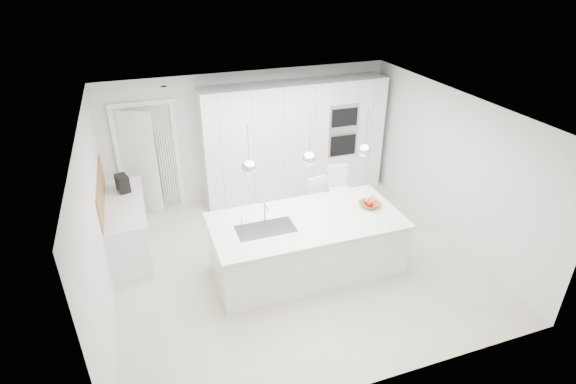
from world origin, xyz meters
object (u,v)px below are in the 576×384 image
object	(u,v)px
espresso_machine	(123,183)
bar_stool_right	(340,199)
bar_stool_left	(319,210)
fruit_bowl	(370,204)
island_base	(307,247)

from	to	relation	value
espresso_machine	bar_stool_right	bearing A→B (deg)	-31.77
espresso_machine	bar_stool_left	world-z (taller)	espresso_machine
bar_stool_left	bar_stool_right	size ratio (longest dim) A/B	0.94
espresso_machine	bar_stool_left	xyz separation A→B (m)	(3.05, -1.10, -0.49)
bar_stool_right	bar_stool_left	bearing A→B (deg)	-149.47
fruit_bowl	espresso_machine	distance (m)	4.02
espresso_machine	island_base	bearing A→B (deg)	-53.98
bar_stool_right	island_base	bearing A→B (deg)	-126.26
island_base	bar_stool_right	size ratio (longest dim) A/B	2.40
bar_stool_left	bar_stool_right	bearing A→B (deg)	10.09
island_base	bar_stool_right	distance (m)	1.40
fruit_bowl	bar_stool_right	xyz separation A→B (m)	(-0.07, 0.90, -0.36)
island_base	espresso_machine	xyz separation A→B (m)	(-2.53, 1.89, 0.61)
espresso_machine	bar_stool_right	distance (m)	3.67
fruit_bowl	bar_stool_left	distance (m)	0.98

